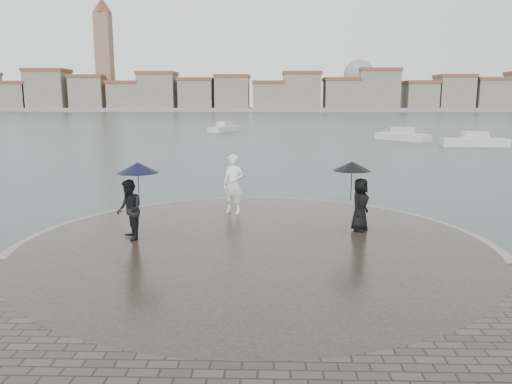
{
  "coord_description": "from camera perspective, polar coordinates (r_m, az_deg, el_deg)",
  "views": [
    {
      "loc": [
        0.37,
        -8.93,
        4.01
      ],
      "look_at": [
        0.0,
        4.8,
        1.45
      ],
      "focal_mm": 35.0,
      "sensor_mm": 36.0,
      "label": 1
    }
  ],
  "objects": [
    {
      "name": "boats",
      "position": [
        52.75,
        10.77,
        6.42
      ],
      "size": [
        27.96,
        22.86,
        1.5
      ],
      "color": "beige",
      "rests_on": "ground"
    },
    {
      "name": "visitor_right",
      "position": [
        14.19,
        11.48,
        0.19
      ],
      "size": [
        1.18,
        1.09,
        1.95
      ],
      "color": "black",
      "rests_on": "quay_tip"
    },
    {
      "name": "statue",
      "position": [
        16.1,
        -2.6,
        0.93
      ],
      "size": [
        0.81,
        0.67,
        1.92
      ],
      "primitive_type": "imported",
      "rotation": [
        0.0,
        0.0,
        -0.34
      ],
      "color": "white",
      "rests_on": "quay_tip"
    },
    {
      "name": "kerb_ring",
      "position": [
        13.02,
        -0.15,
        -6.64
      ],
      "size": [
        12.5,
        12.5,
        0.32
      ],
      "primitive_type": "cylinder",
      "color": "gray",
      "rests_on": "ground"
    },
    {
      "name": "far_skyline",
      "position": [
        169.77,
        -0.73,
        11.09
      ],
      "size": [
        260.0,
        20.0,
        37.0
      ],
      "color": "gray",
      "rests_on": "ground"
    },
    {
      "name": "visitor_left",
      "position": [
        13.41,
        -14.01,
        -0.55
      ],
      "size": [
        1.24,
        1.13,
        2.04
      ],
      "color": "black",
      "rests_on": "quay_tip"
    },
    {
      "name": "quay_tip",
      "position": [
        13.01,
        -0.15,
        -6.56
      ],
      "size": [
        11.9,
        11.9,
        0.36
      ],
      "primitive_type": "cylinder",
      "color": "#2D261E",
      "rests_on": "ground"
    },
    {
      "name": "ground",
      "position": [
        9.79,
        -0.77,
        -13.61
      ],
      "size": [
        400.0,
        400.0,
        0.0
      ],
      "primitive_type": "plane",
      "color": "#2B3835",
      "rests_on": "ground"
    }
  ]
}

